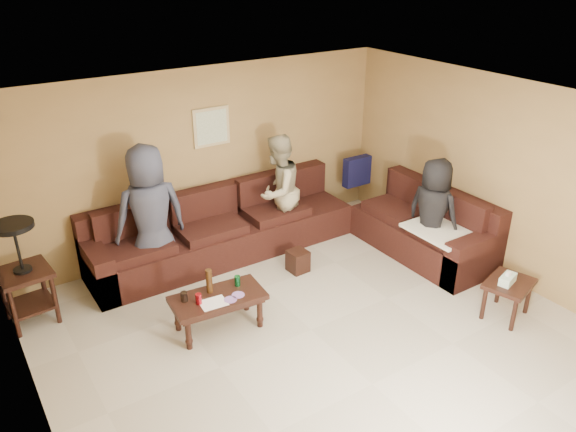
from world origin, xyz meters
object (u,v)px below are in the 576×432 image
object	(u,v)px
sectional_sofa	(296,233)
waste_bin	(298,261)
coffee_table	(217,301)
side_table_right	(508,287)
person_right	(433,214)
end_table_left	(23,272)
person_left	(151,216)
person_middle	(278,191)

from	to	relation	value
sectional_sofa	waste_bin	distance (m)	0.47
coffee_table	waste_bin	size ratio (longest dim) A/B	3.65
waste_bin	side_table_right	bearing A→B (deg)	-56.35
waste_bin	person_right	bearing A→B (deg)	-27.10
end_table_left	person_right	distance (m)	4.94
coffee_table	side_table_right	xyz separation A→B (m)	(2.85, -1.59, 0.03)
person_left	person_right	distance (m)	3.57
end_table_left	side_table_right	distance (m)	5.39
sectional_sofa	waste_bin	bearing A→B (deg)	-120.21
end_table_left	waste_bin	bearing A→B (deg)	-13.31
end_table_left	person_right	xyz separation A→B (m)	(4.69, -1.54, 0.10)
person_left	person_middle	xyz separation A→B (m)	(1.84, 0.01, -0.10)
coffee_table	person_right	size ratio (longest dim) A/B	0.71
sectional_sofa	side_table_right	world-z (taller)	sectional_sofa
person_middle	person_right	distance (m)	2.10
sectional_sofa	coffee_table	distance (m)	1.89
coffee_table	person_middle	size ratio (longest dim) A/B	0.66
sectional_sofa	waste_bin	xyz separation A→B (m)	(-0.22, -0.38, -0.18)
end_table_left	waste_bin	distance (m)	3.26
waste_bin	person_middle	xyz separation A→B (m)	(0.21, 0.81, 0.66)
coffee_table	person_right	distance (m)	3.02
sectional_sofa	coffee_table	size ratio (longest dim) A/B	4.41
coffee_table	person_middle	world-z (taller)	person_middle
coffee_table	person_right	xyz separation A→B (m)	(2.99, -0.26, 0.38)
person_right	side_table_right	bearing A→B (deg)	160.57
sectional_sofa	side_table_right	distance (m)	2.78
sectional_sofa	person_right	world-z (taller)	person_right
end_table_left	person_left	size ratio (longest dim) A/B	0.68
end_table_left	person_middle	bearing A→B (deg)	1.18
person_right	person_middle	bearing A→B (deg)	26.53
sectional_sofa	person_right	bearing A→B (deg)	-41.33
end_table_left	waste_bin	size ratio (longest dim) A/B	4.27
person_middle	side_table_right	bearing A→B (deg)	83.10
sectional_sofa	person_left	bearing A→B (deg)	167.25
coffee_table	person_left	distance (m)	1.46
end_table_left	side_table_right	xyz separation A→B (m)	(4.55, -2.87, -0.25)
person_right	end_table_left	bearing A→B (deg)	58.34
coffee_table	waste_bin	bearing A→B (deg)	20.74
coffee_table	waste_bin	distance (m)	1.55
person_right	sectional_sofa	bearing A→B (deg)	35.16
end_table_left	waste_bin	xyz separation A→B (m)	(3.13, -0.74, -0.50)
sectional_sofa	person_right	distance (m)	1.83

